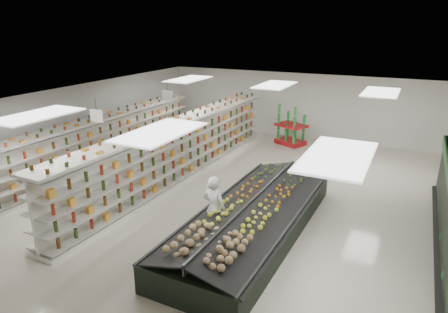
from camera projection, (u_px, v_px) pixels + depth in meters
The scene contains 13 objects.
floor at pixel (232, 194), 13.55m from camera, with size 16.00×16.00×0.00m, color beige.
ceiling at pixel (233, 101), 12.53m from camera, with size 14.00×16.00×0.02m, color white.
wall_back at pixel (300, 106), 19.86m from camera, with size 14.00×0.02×3.20m, color white.
wall_front at pixel (18, 289), 6.22m from camera, with size 14.00×0.02×3.20m, color white.
wall_left at pixel (74, 126), 15.94m from camera, with size 0.02×16.00×3.20m, color white.
aisle_sign_near at pixel (97, 116), 12.54m from camera, with size 0.52×0.06×0.75m.
aisle_sign_far at pixel (168, 96), 15.95m from camera, with size 0.52×0.06×0.75m.
gondola_left at pixel (102, 144), 16.03m from camera, with size 0.97×11.49×1.99m.
gondola_center at pixel (180, 151), 14.76m from camera, with size 1.31×12.67×2.19m.
produce_island at pixel (252, 218), 10.88m from camera, with size 2.69×7.11×1.05m.
soda_endcap at pixel (291, 127), 18.84m from camera, with size 1.63×1.42×1.75m.
shopper_main at pixel (214, 209), 10.47m from camera, with size 0.66×0.43×1.81m, color white.
shopper_background at pixel (180, 134), 18.00m from camera, with size 0.75×0.47×1.55m, color tan.
Camera 1 is at (5.18, -11.30, 5.55)m, focal length 32.00 mm.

